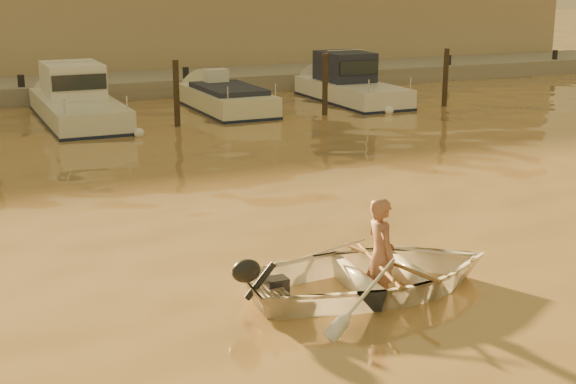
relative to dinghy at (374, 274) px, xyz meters
name	(u,v)px	position (x,y,z in m)	size (l,w,h in m)	color
ground_plane	(450,273)	(1.45, 0.18, -0.27)	(160.00, 160.00, 0.00)	olive
dinghy	(374,274)	(0.00, 0.00, 0.00)	(2.67, 3.74, 0.78)	white
person	(381,255)	(0.10, -0.01, 0.27)	(0.61, 0.40, 1.68)	#975F4B
outboard_motor	(275,287)	(-1.50, 0.09, 0.01)	(0.90, 0.40, 0.70)	black
oar_port	(390,262)	(0.25, -0.02, 0.15)	(0.06, 0.06, 2.10)	brown
oar_starboard	(377,264)	(0.05, 0.00, 0.15)	(0.06, 0.06, 2.10)	brown
moored_boat_2	(77,101)	(-1.32, 16.18, 0.36)	(2.15, 7.26, 1.75)	beige
moored_boat_3	(226,104)	(3.62, 16.18, -0.04)	(1.98, 5.76, 0.95)	beige
moored_boat_4	(352,84)	(8.44, 16.18, 0.36)	(2.01, 6.29, 1.75)	silver
piling_2	(177,97)	(1.25, 13.98, 0.63)	(0.18, 0.18, 2.20)	#2D2319
piling_3	(325,88)	(6.25, 13.98, 0.63)	(0.18, 0.18, 2.20)	#2D2319
piling_4	(445,80)	(10.95, 13.98, 0.63)	(0.18, 0.18, 2.20)	#2D2319
fender_c	(139,133)	(-0.22, 12.82, -0.17)	(0.30, 0.30, 0.30)	silver
fender_d	(267,116)	(4.22, 14.01, -0.17)	(0.30, 0.30, 0.30)	orange
fender_e	(389,110)	(8.33, 13.37, -0.17)	(0.30, 0.30, 0.30)	white
quay	(125,90)	(1.45, 21.68, -0.12)	(52.00, 4.00, 1.00)	gray
waterfront_building	(94,23)	(1.45, 27.18, 2.13)	(46.00, 7.00, 4.80)	#9E8466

